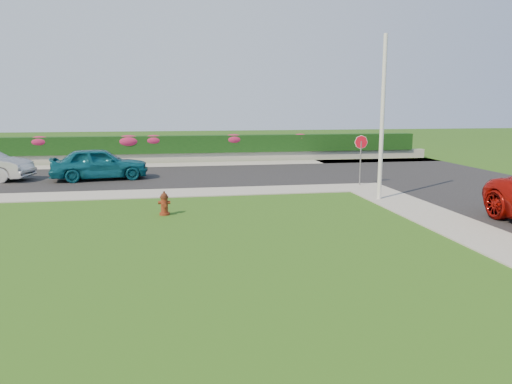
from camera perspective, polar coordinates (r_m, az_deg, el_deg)
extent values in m
plane|color=black|center=(12.39, -2.36, -7.17)|extent=(120.00, 120.00, 0.00)
cube|color=black|center=(26.22, -17.47, 1.53)|extent=(26.00, 8.00, 0.04)
cube|color=gray|center=(21.51, -21.78, -0.47)|extent=(24.00, 2.00, 0.04)
cube|color=gray|center=(22.73, 12.25, 0.54)|extent=(2.00, 2.00, 0.04)
cube|color=gray|center=(30.95, -8.93, 3.09)|extent=(34.00, 2.00, 0.04)
cube|color=gray|center=(32.41, -9.00, 3.89)|extent=(34.00, 0.40, 0.60)
cube|color=black|center=(32.44, -9.05, 5.41)|extent=(32.00, 0.90, 1.10)
cylinder|color=#4B1F0B|center=(17.01, -10.40, -2.46)|extent=(0.34, 0.34, 0.08)
cylinder|color=#4B1F0B|center=(16.95, -10.43, -1.46)|extent=(0.23, 0.23, 0.52)
cylinder|color=black|center=(16.90, -10.46, -0.58)|extent=(0.28, 0.28, 0.05)
sphere|color=black|center=(16.89, -10.46, -0.48)|extent=(0.23, 0.23, 0.23)
cylinder|color=black|center=(16.87, -10.47, -0.04)|extent=(0.07, 0.07, 0.07)
cylinder|color=#4B1F0B|center=(16.94, -10.95, -1.20)|extent=(0.10, 0.11, 0.11)
cylinder|color=#4B1F0B|center=(16.93, -9.93, -1.17)|extent=(0.10, 0.11, 0.11)
cylinder|color=#4B1F0B|center=(16.80, -10.44, -1.49)|extent=(0.15, 0.12, 0.15)
imported|color=#0D5265|center=(25.49, -17.46, 3.12)|extent=(4.80, 2.47, 1.56)
cylinder|color=silver|center=(19.67, 14.24, 8.12)|extent=(0.16, 0.16, 6.24)
cylinder|color=slate|center=(23.13, 11.84, 3.20)|extent=(0.06, 0.06, 2.03)
cylinder|color=red|center=(23.04, 11.92, 5.60)|extent=(0.59, 0.04, 0.59)
cylinder|color=white|center=(23.04, 11.92, 5.60)|extent=(0.63, 0.02, 0.63)
ellipsoid|color=#AE1D63|center=(33.21, -23.49, 5.30)|extent=(1.36, 0.87, 0.68)
ellipsoid|color=#AE1D63|center=(32.41, -14.34, 5.65)|extent=(1.55, 1.00, 0.77)
ellipsoid|color=#AE1D63|center=(32.32, -11.63, 5.81)|extent=(1.35, 0.87, 0.67)
ellipsoid|color=#AE1D63|center=(32.59, -2.58, 6.03)|extent=(1.36, 0.88, 0.68)
ellipsoid|color=#AE1D63|center=(33.46, 5.07, 6.19)|extent=(1.10, 0.71, 0.55)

